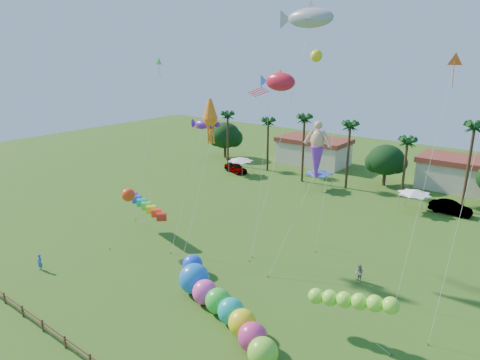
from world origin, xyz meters
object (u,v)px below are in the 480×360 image
Objects in this scene: caterpillar_inflatable at (222,307)px; blue_ball at (193,264)px; car_b at (450,208)px; car_a at (236,168)px; spectator_b at (359,273)px; spectator_a at (40,262)px.

caterpillar_inflatable is 6.68× the size of blue_ball.
caterpillar_inflatable is at bearing 169.80° from car_b.
car_b is (33.65, 1.46, 0.01)m from car_a.
spectator_b is at bearing 177.54° from car_b.
spectator_b reaches higher than spectator_a.
car_b is 0.40× the size of caterpillar_inflatable.
blue_ball is (-12.83, -8.03, 0.09)m from spectator_b.
spectator_a is 29.61m from spectator_b.
caterpillar_inflatable is at bearing -28.95° from blue_ball.
car_b is 3.07× the size of spectator_a.
car_b is 23.28m from spectator_b.
car_b is at bearing 111.11° from spectator_b.
spectator_b is at bearing 32.03° from blue_ball.
car_b is at bearing 96.74° from caterpillar_inflatable.
spectator_a is at bearing -154.33° from car_a.
blue_ball is at bearing 157.45° from car_b.
car_a is at bearing 147.38° from caterpillar_inflatable.
spectator_b is (24.67, 16.37, 0.03)m from spectator_a.
caterpillar_inflatable is at bearing -127.18° from car_a.
spectator_a is 14.48m from blue_ball.
blue_ball reaches higher than spectator_b.
car_b is 2.96× the size of spectator_b.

